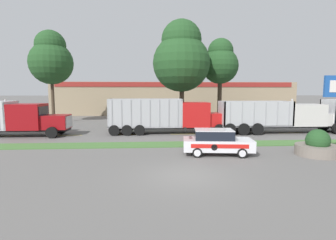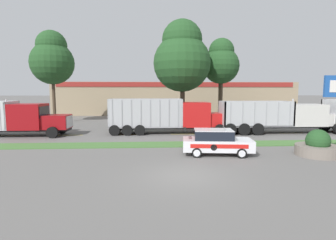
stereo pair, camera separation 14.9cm
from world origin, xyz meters
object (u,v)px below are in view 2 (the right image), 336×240
object	(u,v)px
dump_truck_far_right	(292,118)
rally_car	(216,142)
stone_planter	(318,146)
dump_truck_trail	(179,117)
dump_truck_mid	(19,120)

from	to	relation	value
dump_truck_far_right	rally_car	xyz separation A→B (m)	(-9.65, -8.49, -0.69)
rally_car	stone_planter	world-z (taller)	stone_planter
dump_truck_trail	dump_truck_mid	bearing A→B (deg)	-176.79
dump_truck_mid	dump_truck_trail	size ratio (longest dim) A/B	0.94
rally_car	stone_planter	bearing A→B (deg)	-5.62
dump_truck_mid	rally_car	distance (m)	18.39
dump_truck_far_right	rally_car	size ratio (longest dim) A/B	2.68
rally_car	stone_planter	distance (m)	6.50
dump_truck_trail	stone_planter	xyz separation A→B (m)	(8.01, -9.62, -1.01)
dump_truck_far_right	rally_car	bearing A→B (deg)	-138.64
dump_truck_far_right	rally_car	distance (m)	12.87
dump_truck_trail	stone_planter	world-z (taller)	dump_truck_trail
dump_truck_trail	dump_truck_far_right	xyz separation A→B (m)	(11.20, -0.49, -0.06)
dump_truck_mid	rally_car	size ratio (longest dim) A/B	2.35
dump_truck_mid	dump_truck_far_right	world-z (taller)	dump_truck_mid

